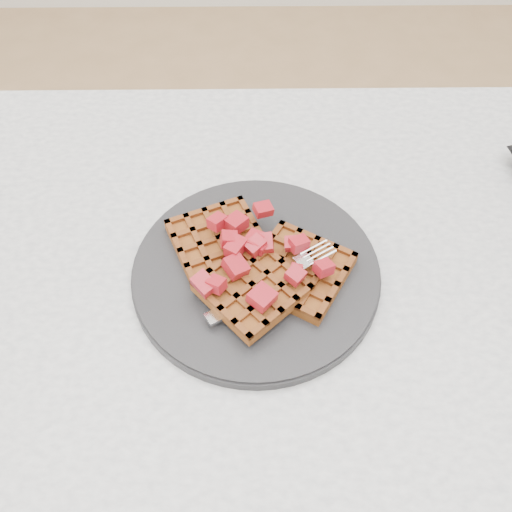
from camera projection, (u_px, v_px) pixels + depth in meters
name	position (u px, v px, depth m)	size (l,w,h in m)	color
ground	(314.00, 480.00, 1.27)	(4.00, 4.00, 0.00)	tan
table	(352.00, 343.00, 0.77)	(1.20, 0.80, 0.75)	silver
plate	(256.00, 272.00, 0.69)	(0.30, 0.30, 0.02)	black
waffles	(256.00, 265.00, 0.67)	(0.24, 0.21, 0.03)	brown
strawberry_pile	(256.00, 249.00, 0.65)	(0.15, 0.15, 0.02)	maroon
fork	(280.00, 283.00, 0.66)	(0.02, 0.18, 0.02)	silver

